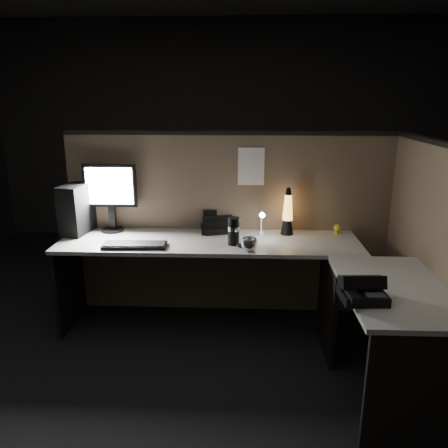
{
  "coord_description": "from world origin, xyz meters",
  "views": [
    {
      "loc": [
        0.1,
        -2.57,
        1.79
      ],
      "look_at": [
        -0.02,
        0.35,
        0.94
      ],
      "focal_mm": 35.0,
      "sensor_mm": 36.0,
      "label": 1
    }
  ],
  "objects_px": {
    "lava_lamp": "(288,215)",
    "keyboard": "(135,245)",
    "monitor": "(110,191)",
    "desk_phone": "(362,290)",
    "pc_tower": "(78,208)"
  },
  "relations": [
    {
      "from": "pc_tower",
      "to": "lava_lamp",
      "type": "bearing_deg",
      "value": 8.71
    },
    {
      "from": "lava_lamp",
      "to": "keyboard",
      "type": "bearing_deg",
      "value": -162.71
    },
    {
      "from": "pc_tower",
      "to": "desk_phone",
      "type": "distance_m",
      "value": 2.29
    },
    {
      "from": "desk_phone",
      "to": "pc_tower",
      "type": "bearing_deg",
      "value": 146.46
    },
    {
      "from": "keyboard",
      "to": "desk_phone",
      "type": "distance_m",
      "value": 1.65
    },
    {
      "from": "monitor",
      "to": "pc_tower",
      "type": "bearing_deg",
      "value": -170.74
    },
    {
      "from": "pc_tower",
      "to": "monitor",
      "type": "distance_m",
      "value": 0.29
    },
    {
      "from": "keyboard",
      "to": "desk_phone",
      "type": "relative_size",
      "value": 1.81
    },
    {
      "from": "monitor",
      "to": "keyboard",
      "type": "xyz_separation_m",
      "value": [
        0.28,
        -0.4,
        -0.32
      ]
    },
    {
      "from": "keyboard",
      "to": "monitor",
      "type": "bearing_deg",
      "value": 123.22
    },
    {
      "from": "keyboard",
      "to": "lava_lamp",
      "type": "height_order",
      "value": "lava_lamp"
    },
    {
      "from": "monitor",
      "to": "lava_lamp",
      "type": "xyz_separation_m",
      "value": [
        1.42,
        -0.04,
        -0.17
      ]
    },
    {
      "from": "pc_tower",
      "to": "lava_lamp",
      "type": "distance_m",
      "value": 1.68
    },
    {
      "from": "pc_tower",
      "to": "lava_lamp",
      "type": "relative_size",
      "value": 1.04
    },
    {
      "from": "desk_phone",
      "to": "monitor",
      "type": "bearing_deg",
      "value": 141.9
    }
  ]
}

